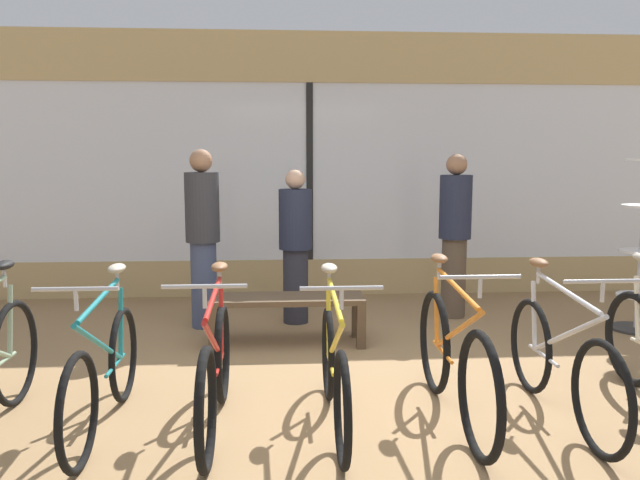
% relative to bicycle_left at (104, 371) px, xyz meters
% --- Properties ---
extents(ground_plane, '(24.00, 24.00, 0.00)m').
position_rel_bicycle_left_xyz_m(ground_plane, '(1.48, 0.48, -0.38)').
color(ground_plane, '#99754C').
extents(shop_back_wall, '(12.00, 0.08, 3.20)m').
position_rel_bicycle_left_xyz_m(shop_back_wall, '(1.48, 3.82, 1.26)').
color(shop_back_wall, tan).
rests_on(shop_back_wall, ground_plane).
extents(bicycle_left, '(0.46, 1.66, 1.01)m').
position_rel_bicycle_left_xyz_m(bicycle_left, '(0.00, 0.00, 0.00)').
color(bicycle_left, black).
rests_on(bicycle_left, ground_plane).
extents(bicycle_center_left, '(0.46, 1.67, 1.03)m').
position_rel_bicycle_left_xyz_m(bicycle_center_left, '(0.70, -0.06, 0.00)').
color(bicycle_center_left, black).
rests_on(bicycle_center_left, ground_plane).
extents(bicycle_center, '(0.46, 1.64, 1.01)m').
position_rel_bicycle_left_xyz_m(bicycle_center, '(1.44, -0.06, -0.00)').
color(bicycle_center, black).
rests_on(bicycle_center, ground_plane).
extents(bicycle_center_right, '(0.46, 1.79, 1.06)m').
position_rel_bicycle_left_xyz_m(bicycle_center_right, '(2.22, -0.01, 0.03)').
color(bicycle_center_right, black).
rests_on(bicycle_center_right, ground_plane).
extents(bicycle_right, '(0.46, 1.70, 1.03)m').
position_rel_bicycle_left_xyz_m(bicycle_right, '(2.93, -0.03, 0.01)').
color(bicycle_right, black).
rests_on(bicycle_right, ground_plane).
extents(accessory_rack, '(0.48, 0.48, 1.78)m').
position_rel_bicycle_left_xyz_m(accessory_rack, '(4.64, 1.99, 0.35)').
color(accessory_rack, '#333333').
rests_on(accessory_rack, ground_plane).
extents(display_bench, '(1.40, 0.44, 0.45)m').
position_rel_bicycle_left_xyz_m(display_bench, '(1.17, 1.75, -0.01)').
color(display_bench, brown).
rests_on(display_bench, ground_plane).
extents(customer_near_rack, '(0.41, 0.41, 1.74)m').
position_rel_bicycle_left_xyz_m(customer_near_rack, '(2.97, 2.64, 0.54)').
color(customer_near_rack, brown).
rests_on(customer_near_rack, ground_plane).
extents(customer_by_window, '(0.47, 0.47, 1.79)m').
position_rel_bicycle_left_xyz_m(customer_by_window, '(0.34, 2.39, 0.57)').
color(customer_by_window, '#424C6B').
rests_on(customer_by_window, ground_plane).
extents(customer_mid_floor, '(0.44, 0.44, 1.59)m').
position_rel_bicycle_left_xyz_m(customer_mid_floor, '(1.27, 2.51, 0.45)').
color(customer_mid_floor, '#2D2D38').
rests_on(customer_mid_floor, ground_plane).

